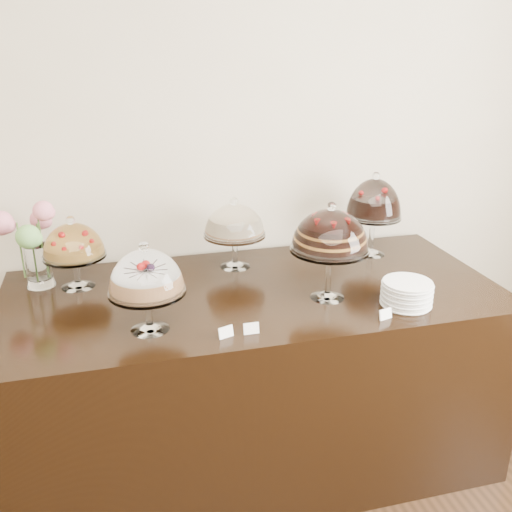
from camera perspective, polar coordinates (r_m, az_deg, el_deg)
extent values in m
cube|color=beige|center=(2.85, -9.93, 11.55)|extent=(5.00, 0.04, 3.00)
cube|color=black|center=(2.77, -0.27, -11.86)|extent=(2.20, 1.00, 0.90)
cone|color=white|center=(2.26, -10.56, -6.94)|extent=(0.15, 0.15, 0.02)
cylinder|color=white|center=(2.22, -10.69, -5.17)|extent=(0.03, 0.03, 0.13)
cylinder|color=white|center=(2.19, -10.81, -3.51)|extent=(0.29, 0.29, 0.01)
cylinder|color=tan|center=(2.18, -10.88, -2.62)|extent=(0.24, 0.24, 0.06)
sphere|color=#AE0E0D|center=(2.18, -9.33, -1.27)|extent=(0.02, 0.02, 0.02)
sphere|color=#AE0E0D|center=(2.20, -12.31, -1.30)|extent=(0.02, 0.02, 0.02)
sphere|color=#AE0E0D|center=(2.10, -11.22, -2.33)|extent=(0.02, 0.02, 0.02)
sphere|color=white|center=(2.12, -11.15, 0.93)|extent=(0.04, 0.04, 0.04)
cone|color=white|center=(2.50, 7.13, -3.86)|extent=(0.15, 0.15, 0.02)
cylinder|color=white|center=(2.45, 7.24, -1.55)|extent=(0.03, 0.03, 0.19)
cylinder|color=white|center=(2.41, 7.35, 0.69)|extent=(0.34, 0.34, 0.01)
cylinder|color=black|center=(2.40, 7.42, 1.95)|extent=(0.24, 0.24, 0.10)
sphere|color=#AE0E0D|center=(2.42, 8.72, 3.57)|extent=(0.02, 0.02, 0.02)
sphere|color=#AE0E0D|center=(2.44, 7.24, 3.81)|extent=(0.02, 0.02, 0.02)
sphere|color=#AE0E0D|center=(2.40, 5.99, 3.57)|extent=(0.02, 0.02, 0.02)
sphere|color=#AE0E0D|center=(2.34, 6.20, 3.07)|extent=(0.02, 0.02, 0.02)
sphere|color=#AE0E0D|center=(2.31, 7.74, 2.81)|extent=(0.02, 0.02, 0.02)
sphere|color=#AE0E0D|center=(2.35, 9.01, 3.08)|extent=(0.02, 0.02, 0.02)
sphere|color=white|center=(2.36, 7.56, 4.93)|extent=(0.04, 0.04, 0.04)
cone|color=white|center=(2.80, -2.11, -0.80)|extent=(0.15, 0.15, 0.02)
cylinder|color=white|center=(2.78, -2.13, 0.73)|extent=(0.03, 0.03, 0.13)
cylinder|color=white|center=(2.75, -2.15, 2.16)|extent=(0.30, 0.30, 0.01)
cylinder|color=beige|center=(2.74, -2.16, 3.02)|extent=(0.23, 0.23, 0.08)
sphere|color=white|center=(2.70, -2.20, 5.47)|extent=(0.04, 0.04, 0.04)
cone|color=white|center=(3.02, 11.36, 0.44)|extent=(0.15, 0.15, 0.02)
cylinder|color=white|center=(2.99, 11.50, 2.22)|extent=(0.03, 0.03, 0.17)
cylinder|color=white|center=(2.96, 11.63, 3.91)|extent=(0.28, 0.28, 0.01)
cylinder|color=black|center=(2.95, 11.70, 4.84)|extent=(0.22, 0.22, 0.09)
sphere|color=#AE0E0D|center=(2.97, 12.62, 6.00)|extent=(0.02, 0.02, 0.02)
sphere|color=#AE0E0D|center=(2.95, 10.67, 6.02)|extent=(0.02, 0.02, 0.02)
sphere|color=#AE0E0D|center=(2.88, 12.04, 5.54)|extent=(0.02, 0.02, 0.02)
sphere|color=white|center=(2.91, 11.93, 7.84)|extent=(0.04, 0.04, 0.04)
cone|color=white|center=(2.70, -17.36, -2.67)|extent=(0.15, 0.15, 0.02)
cylinder|color=white|center=(2.68, -17.52, -1.27)|extent=(0.03, 0.03, 0.12)
cylinder|color=white|center=(2.65, -17.68, 0.04)|extent=(0.28, 0.28, 0.01)
cylinder|color=#C38C39|center=(2.65, -17.74, 0.57)|extent=(0.24, 0.24, 0.04)
sphere|color=#AE0E0D|center=(2.65, -16.47, 1.44)|extent=(0.02, 0.02, 0.02)
sphere|color=#AE0E0D|center=(2.69, -17.46, 1.66)|extent=(0.02, 0.02, 0.02)
sphere|color=#AE0E0D|center=(2.68, -18.79, 1.40)|extent=(0.02, 0.02, 0.02)
sphere|color=#AE0E0D|center=(2.62, -19.17, 0.92)|extent=(0.02, 0.02, 0.02)
sphere|color=#AE0E0D|center=(2.58, -18.18, 0.69)|extent=(0.02, 0.02, 0.02)
sphere|color=#AE0E0D|center=(2.59, -16.80, 0.96)|extent=(0.02, 0.02, 0.02)
sphere|color=white|center=(2.60, -18.07, 3.40)|extent=(0.04, 0.04, 0.04)
cylinder|color=white|center=(2.74, -20.90, -0.90)|extent=(0.11, 0.11, 0.19)
cylinder|color=#476B2D|center=(2.71, -20.63, 1.07)|extent=(0.01, 0.01, 0.31)
sphere|color=pink|center=(2.66, -20.50, 4.25)|extent=(0.09, 0.09, 0.09)
cylinder|color=#476B2D|center=(2.77, -20.75, 0.74)|extent=(0.01, 0.01, 0.23)
sphere|color=pink|center=(2.80, -20.76, 3.43)|extent=(0.09, 0.09, 0.09)
cylinder|color=#476B2D|center=(2.73, -22.44, 0.49)|extent=(0.01, 0.01, 0.26)
sphere|color=pink|center=(2.72, -24.15, 3.02)|extent=(0.11, 0.11, 0.11)
cylinder|color=#476B2D|center=(2.67, -21.27, -0.15)|extent=(0.01, 0.01, 0.23)
sphere|color=#60994A|center=(2.59, -21.82, 1.81)|extent=(0.10, 0.10, 0.10)
cylinder|color=white|center=(2.50, 14.73, -4.65)|extent=(0.21, 0.21, 0.01)
cylinder|color=white|center=(2.49, 14.76, -4.43)|extent=(0.20, 0.20, 0.01)
cylinder|color=white|center=(2.49, 14.78, -4.20)|extent=(0.21, 0.21, 0.01)
cylinder|color=white|center=(2.48, 14.80, -3.97)|extent=(0.20, 0.20, 0.01)
cylinder|color=white|center=(2.48, 14.83, -3.74)|extent=(0.21, 0.21, 0.01)
cylinder|color=white|center=(2.47, 14.85, -3.51)|extent=(0.20, 0.20, 0.01)
cylinder|color=white|center=(2.47, 14.87, -3.27)|extent=(0.21, 0.21, 0.01)
cylinder|color=white|center=(2.46, 14.90, -3.04)|extent=(0.20, 0.20, 0.01)
cylinder|color=white|center=(2.46, 14.92, -2.81)|extent=(0.21, 0.21, 0.01)
cylinder|color=white|center=(2.45, 14.94, -2.57)|extent=(0.20, 0.20, 0.01)
cube|color=white|center=(2.16, -3.03, -7.61)|extent=(0.06, 0.03, 0.04)
cube|color=white|center=(2.35, 12.83, -5.68)|extent=(0.06, 0.03, 0.04)
cube|color=white|center=(2.18, -0.48, -7.25)|extent=(0.06, 0.02, 0.04)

